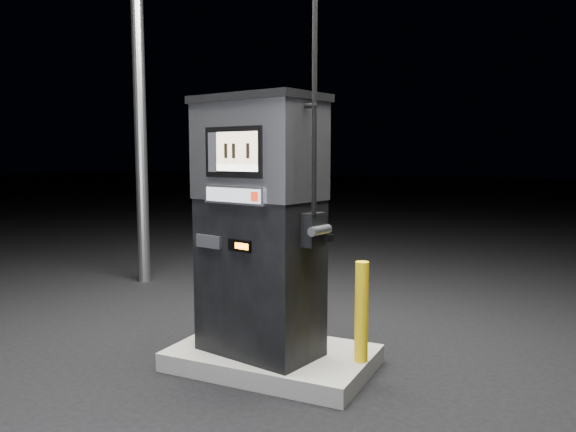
% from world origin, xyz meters
% --- Properties ---
extents(ground, '(80.00, 80.00, 0.00)m').
position_xyz_m(ground, '(0.00, 0.00, 0.00)').
color(ground, black).
rests_on(ground, ground).
extents(pump_island, '(1.60, 1.00, 0.15)m').
position_xyz_m(pump_island, '(0.00, 0.00, 0.07)').
color(pump_island, slate).
rests_on(pump_island, ground).
extents(fuel_dispenser, '(1.18, 0.80, 4.23)m').
position_xyz_m(fuel_dispenser, '(-0.06, -0.10, 1.20)').
color(fuel_dispenser, black).
rests_on(fuel_dispenser, pump_island).
extents(bollard_left, '(0.17, 0.17, 0.99)m').
position_xyz_m(bollard_left, '(-0.63, -0.07, 0.64)').
color(bollard_left, yellow).
rests_on(bollard_left, pump_island).
extents(bollard_right, '(0.10, 0.10, 0.78)m').
position_xyz_m(bollard_right, '(0.74, 0.05, 0.54)').
color(bollard_right, yellow).
rests_on(bollard_right, pump_island).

